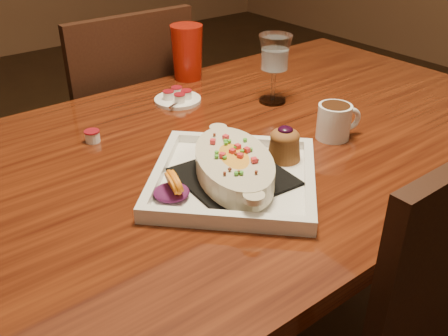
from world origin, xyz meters
TOP-DOWN VIEW (x-y plane):
  - table at (0.00, 0.00)m, footprint 1.50×0.90m
  - chair_far at (-0.00, 0.63)m, footprint 0.42×0.42m
  - plate at (-0.14, -0.14)m, footprint 0.43×0.43m
  - coffee_mug at (0.15, -0.12)m, footprint 0.10×0.07m
  - goblet at (0.19, 0.12)m, footprint 0.08×0.08m
  - saucer at (-0.01, 0.27)m, footprint 0.12×0.12m
  - creamer_loose at (-0.28, 0.19)m, footprint 0.03×0.03m
  - red_tumbler at (0.12, 0.40)m, footprint 0.09×0.09m

SIDE VIEW (x-z plane):
  - chair_far at x=0.00m, z-range 0.04..0.97m
  - table at x=0.00m, z-range 0.28..1.03m
  - saucer at x=-0.01m, z-range 0.72..0.80m
  - creamer_loose at x=-0.28m, z-range 0.75..0.78m
  - plate at x=-0.14m, z-range 0.74..0.82m
  - coffee_mug at x=0.15m, z-range 0.75..0.83m
  - red_tumbler at x=0.12m, z-range 0.75..0.90m
  - goblet at x=0.19m, z-range 0.78..0.96m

